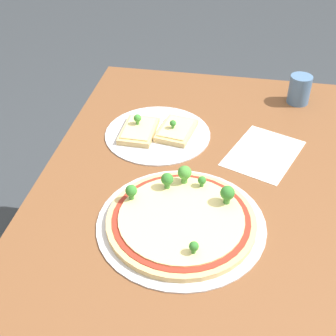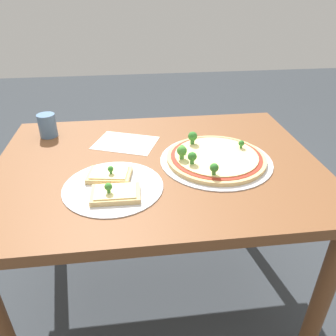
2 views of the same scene
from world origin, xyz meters
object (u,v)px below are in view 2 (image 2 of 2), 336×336
dining_table (158,185)px  drinking_cup (47,125)px  pizza_tray_whole (215,158)px  pizza_tray_slice (113,185)px

dining_table → drinking_cup: size_ratio=12.16×
drinking_cup → dining_table: bearing=-32.4°
pizza_tray_whole → pizza_tray_slice: size_ratio=1.27×
dining_table → drinking_cup: bearing=147.6°
pizza_tray_slice → drinking_cup: (-0.27, 0.41, 0.04)m
pizza_tray_whole → pizza_tray_slice: (-0.35, -0.13, -0.00)m
dining_table → pizza_tray_slice: (-0.15, -0.15, 0.11)m
pizza_tray_whole → pizza_tray_slice: bearing=-160.1°
dining_table → pizza_tray_whole: 0.23m
pizza_tray_slice → drinking_cup: size_ratio=3.34×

